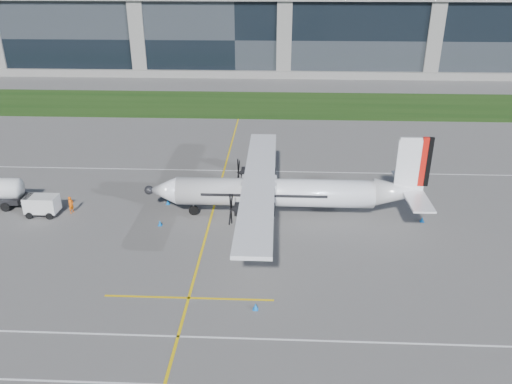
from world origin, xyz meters
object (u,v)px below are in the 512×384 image
at_px(baggage_tug, 42,206).
at_px(safety_cone_stbdwing, 259,162).
at_px(ground_crew_person, 71,204).
at_px(safety_cone_nose_port, 160,223).
at_px(safety_cone_portwing, 255,306).
at_px(turboprop_aircraft, 285,177).
at_px(safety_cone_nose_stbd, 168,202).
at_px(safety_cone_tail, 422,219).

relative_size(baggage_tug, safety_cone_stbdwing, 6.29).
height_order(ground_crew_person, safety_cone_nose_port, ground_crew_person).
height_order(safety_cone_portwing, safety_cone_stbdwing, same).
bearing_deg(safety_cone_portwing, turboprop_aircraft, 81.64).
bearing_deg(safety_cone_nose_port, baggage_tug, 171.96).
distance_m(baggage_tug, ground_crew_person, 2.56).
distance_m(safety_cone_stbdwing, safety_cone_nose_port, 17.82).
bearing_deg(safety_cone_stbdwing, safety_cone_nose_stbd, -126.70).
relative_size(safety_cone_nose_stbd, safety_cone_portwing, 1.00).
bearing_deg(safety_cone_nose_stbd, safety_cone_tail, -6.24).
relative_size(ground_crew_person, safety_cone_portwing, 3.79).
relative_size(safety_cone_portwing, safety_cone_nose_port, 1.00).
distance_m(safety_cone_tail, safety_cone_stbdwing, 20.85).
relative_size(safety_cone_tail, safety_cone_portwing, 1.00).
bearing_deg(ground_crew_person, baggage_tug, 123.13).
relative_size(turboprop_aircraft, baggage_tug, 8.38).
xyz_separation_m(baggage_tug, ground_crew_person, (2.50, 0.53, 0.00)).
distance_m(turboprop_aircraft, safety_cone_portwing, 14.54).
relative_size(safety_cone_tail, safety_cone_nose_port, 1.00).
distance_m(turboprop_aircraft, ground_crew_person, 20.28).
bearing_deg(safety_cone_nose_stbd, safety_cone_nose_port, -87.49).
bearing_deg(safety_cone_portwing, safety_cone_nose_port, 128.10).
xyz_separation_m(safety_cone_stbdwing, safety_cone_nose_port, (-8.29, -15.77, 0.00)).
bearing_deg(safety_cone_nose_port, safety_cone_portwing, -51.90).
xyz_separation_m(baggage_tug, safety_cone_tail, (35.11, 0.16, -0.69)).
bearing_deg(baggage_tug, safety_cone_nose_stbd, 13.97).
height_order(turboprop_aircraft, safety_cone_tail, turboprop_aircraft).
relative_size(baggage_tug, safety_cone_tail, 6.29).
bearing_deg(turboprop_aircraft, safety_cone_tail, -2.20).
bearing_deg(safety_cone_tail, safety_cone_stbdwing, 137.81).
relative_size(safety_cone_tail, safety_cone_stbdwing, 1.00).
bearing_deg(safety_cone_portwing, safety_cone_stbdwing, 91.76).
xyz_separation_m(turboprop_aircraft, safety_cone_portwing, (-2.04, -13.91, -3.71)).
height_order(ground_crew_person, safety_cone_stbdwing, ground_crew_person).
relative_size(safety_cone_nose_stbd, safety_cone_stbdwing, 1.00).
xyz_separation_m(safety_cone_nose_stbd, safety_cone_nose_port, (0.19, -4.39, 0.00)).
relative_size(baggage_tug, safety_cone_nose_stbd, 6.29).
bearing_deg(ground_crew_person, safety_cone_nose_port, -82.50).
distance_m(safety_cone_tail, safety_cone_nose_port, 23.80).
relative_size(turboprop_aircraft, safety_cone_stbdwing, 52.76).
bearing_deg(safety_cone_tail, safety_cone_nose_port, -175.73).
distance_m(ground_crew_person, safety_cone_nose_stbd, 8.99).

